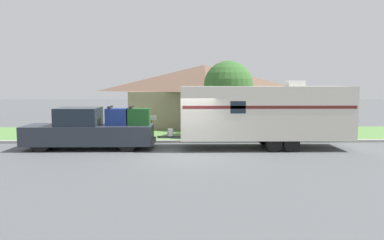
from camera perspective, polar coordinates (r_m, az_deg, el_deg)
The scene contains 8 objects.
ground_plane at distance 16.45m, azimuth -0.62°, elevation -5.51°, with size 120.00×120.00×0.00m, color #515456.
curb_strip at distance 20.13m, azimuth -0.72°, elevation -3.27°, with size 80.00×0.30×0.14m.
lawn_strip at distance 23.75m, azimuth -0.78°, elevation -2.06°, with size 80.00×7.00×0.03m.
house_across_street at distance 28.48m, azimuth 1.85°, elevation 3.97°, with size 11.50×6.62×4.58m.
pickup_truck at distance 18.76m, azimuth -15.16°, elevation -1.47°, with size 6.22×1.99×2.08m.
travel_trailer at distance 18.53m, azimuth 11.01°, elevation 1.15°, with size 9.29×2.40×3.31m.
mailbox at distance 21.04m, azimuth -6.15°, elevation -0.24°, with size 0.48×0.20×1.36m.
tree_in_yard at distance 22.29m, azimuth 5.56°, elevation 5.27°, with size 2.90×2.90×4.52m.
Camera 1 is at (-0.15, -16.14, 3.15)m, focal length 35.00 mm.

